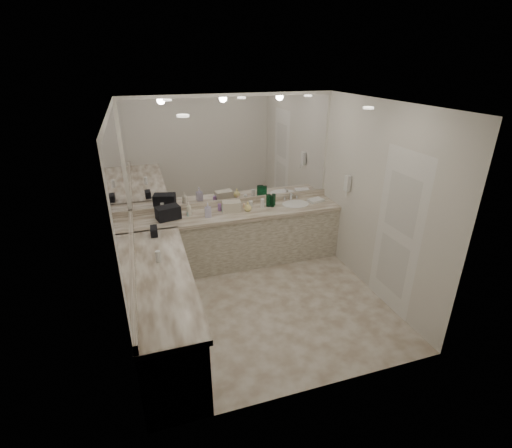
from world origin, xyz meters
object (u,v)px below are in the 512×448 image
object	(u,v)px
sink	(296,205)
cream_cosmetic_case	(232,206)
soap_bottle_b	(208,210)
wall_phone	(347,183)
black_toiletry_bag	(168,213)
soap_bottle_c	(248,206)
soap_bottle_a	(189,209)
hand_towel	(316,200)

from	to	relation	value
sink	cream_cosmetic_case	distance (m)	1.06
cream_cosmetic_case	soap_bottle_b	world-z (taller)	soap_bottle_b
wall_phone	black_toiletry_bag	xyz separation A→B (m)	(-2.62, 0.51, -0.35)
sink	soap_bottle_b	xyz separation A→B (m)	(-1.44, -0.08, 0.11)
soap_bottle_c	soap_bottle_b	bearing A→B (deg)	-176.41
black_toiletry_bag	wall_phone	bearing A→B (deg)	-11.07
soap_bottle_a	soap_bottle_c	distance (m)	0.89
hand_towel	soap_bottle_a	bearing A→B (deg)	178.93
hand_towel	soap_bottle_a	distance (m)	2.07
cream_cosmetic_case	soap_bottle_a	xyz separation A→B (m)	(-0.65, 0.03, 0.02)
sink	soap_bottle_c	xyz separation A→B (m)	(-0.82, -0.04, 0.08)
cream_cosmetic_case	soap_bottle_c	world-z (taller)	cream_cosmetic_case
sink	black_toiletry_bag	world-z (taller)	black_toiletry_bag
black_toiletry_bag	soap_bottle_c	distance (m)	1.20
black_toiletry_bag	soap_bottle_b	distance (m)	0.58
sink	wall_phone	bearing A→B (deg)	-39.57
soap_bottle_a	soap_bottle_c	size ratio (longest dim) A/B	1.41
black_toiletry_bag	soap_bottle_a	world-z (taller)	soap_bottle_a
soap_bottle_a	black_toiletry_bag	bearing A→B (deg)	-171.91
wall_phone	soap_bottle_c	size ratio (longest dim) A/B	1.61
black_toiletry_bag	soap_bottle_a	bearing A→B (deg)	8.09
sink	soap_bottle_c	bearing A→B (deg)	-177.27
wall_phone	hand_towel	bearing A→B (deg)	114.70
wall_phone	hand_towel	distance (m)	0.71
sink	soap_bottle_c	size ratio (longest dim) A/B	2.96
black_toiletry_bag	cream_cosmetic_case	bearing A→B (deg)	0.95
wall_phone	soap_bottle_c	distance (m)	1.54
black_toiletry_bag	soap_bottle_c	bearing A→B (deg)	-2.45
soap_bottle_a	cream_cosmetic_case	bearing A→B (deg)	-2.49
sink	soap_bottle_a	distance (m)	1.71
soap_bottle_a	soap_bottle_b	world-z (taller)	soap_bottle_b
black_toiletry_bag	hand_towel	world-z (taller)	black_toiletry_bag
sink	soap_bottle_a	bearing A→B (deg)	178.10
soap_bottle_c	hand_towel	bearing A→B (deg)	2.74
soap_bottle_b	soap_bottle_c	world-z (taller)	soap_bottle_b
wall_phone	sink	bearing A→B (deg)	140.43
soap_bottle_a	soap_bottle_b	distance (m)	0.29
sink	soap_bottle_b	bearing A→B (deg)	-176.90
hand_towel	soap_bottle_b	distance (m)	1.81
sink	soap_bottle_a	size ratio (longest dim) A/B	2.10
cream_cosmetic_case	soap_bottle_c	size ratio (longest dim) A/B	1.88
soap_bottle_b	soap_bottle_c	distance (m)	0.63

